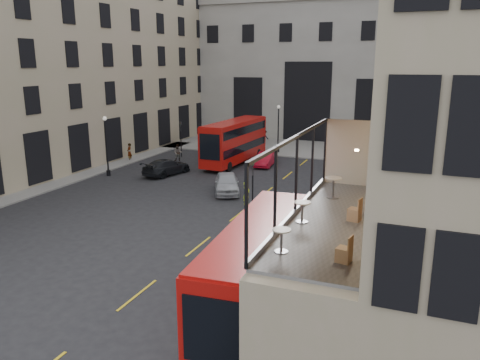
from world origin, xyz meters
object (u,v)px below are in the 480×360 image
at_px(cyclist, 246,193).
at_px(cafe_table_far, 333,184).
at_px(car_b, 266,159).
at_px(pedestrian_c, 342,140).
at_px(car_c, 167,167).
at_px(cafe_chair_c, 371,206).
at_px(pedestrian_d, 368,147).
at_px(street_lamp_a, 107,149).
at_px(traffic_light_near, 253,181).
at_px(bus_far, 235,140).
at_px(pedestrian_a, 178,153).
at_px(pedestrian_e, 129,152).
at_px(cafe_table_near, 281,237).
at_px(cafe_chair_d, 379,189).
at_px(cafe_table_mid, 302,209).
at_px(cafe_chair_a, 344,254).
at_px(pedestrian_b, 264,138).
at_px(car_a, 227,183).
at_px(bicycle, 270,197).
at_px(cafe_chair_b, 355,214).
at_px(street_lamp_b, 278,132).
at_px(traffic_light_far, 181,135).
at_px(bus_near, 257,267).

distance_m(cyclist, cafe_table_far, 15.00).
xyz_separation_m(car_b, pedestrian_c, (5.21, 12.92, 0.30)).
height_order(car_c, cafe_chair_c, cafe_chair_c).
bearing_deg(pedestrian_d, cyclist, 111.61).
bearing_deg(cafe_table_far, street_lamp_a, 146.02).
xyz_separation_m(traffic_light_near, bus_far, (-7.43, 15.15, -0.02)).
distance_m(pedestrian_a, cafe_table_far, 31.02).
bearing_deg(pedestrian_e, traffic_light_near, 44.35).
height_order(pedestrian_a, cafe_chair_c, cafe_chair_c).
bearing_deg(cyclist, traffic_light_near, -139.13).
xyz_separation_m(cafe_table_near, cafe_table_far, (0.34, 6.12, 0.10)).
height_order(street_lamp_a, cafe_chair_d, cafe_chair_d).
bearing_deg(cafe_chair_c, cafe_table_mid, -138.81).
bearing_deg(pedestrian_d, cafe_table_far, 130.21).
bearing_deg(cafe_table_far, car_c, 135.79).
bearing_deg(pedestrian_e, cafe_chair_a, 31.97).
height_order(pedestrian_b, cafe_table_near, cafe_table_near).
xyz_separation_m(car_c, pedestrian_e, (-6.68, 3.93, 0.20)).
relative_size(car_a, cafe_chair_c, 5.11).
height_order(bicycle, cafe_chair_b, cafe_chair_b).
bearing_deg(bicycle, pedestrian_d, -11.50).
relative_size(pedestrian_c, cafe_chair_c, 2.20).
bearing_deg(pedestrian_b, cafe_chair_a, -124.51).
relative_size(car_b, car_c, 0.84).
bearing_deg(cafe_chair_b, traffic_light_near, 124.14).
height_order(pedestrian_b, pedestrian_d, pedestrian_b).
bearing_deg(car_c, bicycle, 169.97).
bearing_deg(car_c, cafe_chair_c, 149.56).
relative_size(pedestrian_e, cafe_table_near, 2.63).
height_order(pedestrian_c, pedestrian_e, pedestrian_c).
distance_m(street_lamp_b, pedestrian_d, 10.02).
bearing_deg(pedestrian_a, pedestrian_d, 18.21).
height_order(traffic_light_far, car_b, traffic_light_far).
height_order(bus_near, cafe_chair_d, cafe_chair_d).
bearing_deg(bus_near, cafe_table_near, -61.21).
bearing_deg(cafe_chair_c, bus_far, 121.48).
xyz_separation_m(car_a, cafe_chair_a, (12.20, -20.31, 4.06)).
height_order(traffic_light_near, cafe_chair_d, cafe_chair_d).
height_order(cyclist, cafe_table_mid, cafe_table_mid).
bearing_deg(car_c, car_a, 168.19).
relative_size(traffic_light_near, pedestrian_a, 2.12).
height_order(street_lamp_b, pedestrian_c, street_lamp_b).
height_order(street_lamp_b, cafe_table_near, street_lamp_b).
relative_size(street_lamp_a, street_lamp_b, 1.00).
distance_m(car_b, cafe_table_near, 32.71).
bearing_deg(street_lamp_a, cafe_table_far, -33.98).
bearing_deg(cyclist, pedestrian_e, 70.75).
bearing_deg(pedestrian_e, bus_far, 94.03).
distance_m(traffic_light_near, pedestrian_e, 21.80).
height_order(cyclist, cafe_chair_b, cafe_chair_b).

